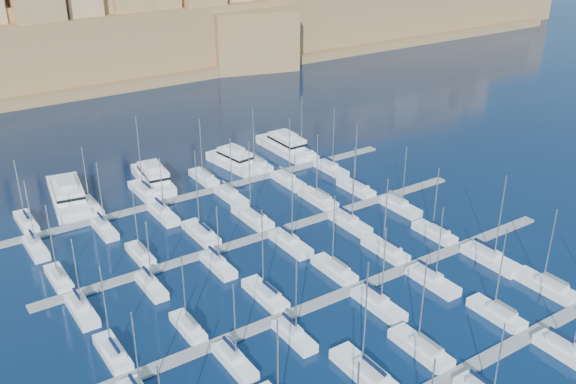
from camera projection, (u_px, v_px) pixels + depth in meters
ground at (306, 257)px, 105.86m from camera, size 600.00×600.00×0.00m
pontoon_near at (463, 371)px, 80.13m from camera, size 84.00×2.00×0.40m
pontoon_mid_near at (352, 290)px, 96.72m from camera, size 84.00×2.00×0.40m
pontoon_mid_far at (273, 232)px, 113.32m from camera, size 84.00×2.00×0.40m
pontoon_far at (215, 189)px, 129.92m from camera, size 84.00×2.00×0.40m
sailboat_2 at (365, 372)px, 79.08m from camera, size 3.15×10.49×16.53m
sailboat_3 at (421, 348)px, 83.32m from camera, size 2.87×9.58×14.31m
sailboat_4 at (497, 314)px, 90.29m from camera, size 2.64×8.81×14.35m
sailboat_5 at (546, 286)px, 96.69m from camera, size 2.97×9.91×13.66m
sailboat_10 at (567, 352)px, 82.60m from camera, size 2.71×9.04×13.56m
sailboat_12 at (113, 353)px, 82.51m from camera, size 2.54×8.48×13.76m
sailboat_13 at (188, 327)px, 87.48m from camera, size 2.27×7.58×11.99m
sailboat_14 at (265, 294)px, 94.62m from camera, size 2.78×9.26×14.80m
sailboat_15 at (334, 270)px, 100.96m from camera, size 2.69×8.96×13.68m
sailboat_16 at (386, 250)px, 106.57m from camera, size 2.80×9.33×13.70m
sailboat_17 at (435, 233)px, 112.00m from camera, size 2.62×8.75×13.08m
sailboat_19 at (234, 361)px, 81.09m from camera, size 2.44×8.13×12.77m
sailboat_20 at (294, 335)px, 85.86m from camera, size 2.35×7.82×12.80m
sailboat_21 at (378, 304)px, 92.44m from camera, size 2.82×9.40×13.73m
sailboat_22 at (432, 281)px, 98.07m from camera, size 2.77×9.23×13.69m
sailboat_23 at (490, 258)px, 104.00m from camera, size 3.11×10.37×15.96m
sailboat_24 at (59, 278)px, 98.65m from camera, size 2.46×8.20×13.44m
sailboat_25 at (141, 254)px, 105.27m from camera, size 2.39×7.98×12.25m
sailboat_26 at (201, 233)px, 111.75m from camera, size 2.92×9.75×16.20m
sailboat_27 at (253, 217)px, 117.40m from camera, size 3.15×10.49×15.63m
sailboat_28 at (318, 199)px, 124.53m from camera, size 2.92×9.72×14.03m
sailboat_29 at (356, 188)px, 129.09m from camera, size 2.80×9.32×14.74m
sailboat_30 at (82, 310)px, 91.08m from camera, size 2.62×8.73×12.77m
sailboat_31 at (151, 286)px, 96.80m from camera, size 2.36×7.88×12.11m
sailboat_32 at (218, 265)px, 102.31m from camera, size 2.52×8.39×11.65m
sailboat_33 at (290, 243)px, 108.65m from camera, size 2.89×9.64×14.78m
sailboat_34 at (350, 223)px, 115.38m from camera, size 2.79×9.31×15.77m
sailboat_35 at (400, 206)px, 121.58m from camera, size 2.77×9.23×13.25m
sailboat_36 at (26, 222)px, 115.73m from camera, size 2.66×8.85×12.92m
sailboat_37 at (91, 206)px, 121.57m from camera, size 2.56×8.54×12.82m
sailboat_38 at (144, 191)px, 127.74m from camera, size 3.03×10.10×16.42m
sailboat_39 at (204, 178)px, 133.95m from camera, size 2.73×9.09×13.74m
sailboat_40 at (256, 164)px, 140.95m from camera, size 3.09×10.29×13.76m
sailboat_41 at (303, 153)px, 146.75m from camera, size 2.74×9.13×14.37m
sailboat_42 at (36, 247)px, 107.32m from camera, size 2.58×8.60×13.44m
sailboat_43 at (104, 229)px, 113.42m from camera, size 2.48×8.27×13.85m
sailboat_44 at (163, 214)px, 118.68m from camera, size 2.74×9.13×12.27m
sailboat_45 at (231, 196)px, 125.82m from camera, size 2.80×9.33×13.08m
sailboat_46 at (288, 180)px, 132.63m from camera, size 2.81×9.35×14.64m
sailboat_47 at (331, 169)px, 138.38m from camera, size 2.75×9.16×14.62m
motor_yacht_a at (68, 194)px, 124.38m from camera, size 9.02×20.63×5.25m
motor_yacht_b at (153, 177)px, 131.74m from camera, size 6.80×16.98×5.25m
motor_yacht_c at (234, 160)px, 140.40m from camera, size 6.34×15.11×5.25m
motor_yacht_d at (286, 145)px, 148.79m from camera, size 5.29×17.51×5.25m
fortified_city at (41, 25)px, 216.71m from camera, size 460.00×108.95×59.52m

